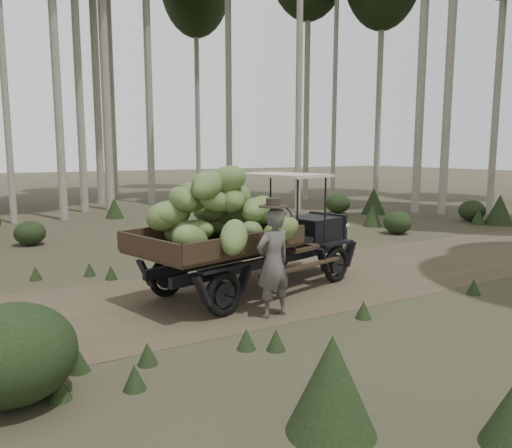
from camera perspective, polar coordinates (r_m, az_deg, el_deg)
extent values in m
plane|color=#473D2B|center=(10.34, 3.38, -6.88)|extent=(120.00, 120.00, 0.00)
cube|color=brown|center=(10.34, 3.38, -6.86)|extent=(70.00, 4.00, 0.01)
cube|color=black|center=(11.04, 6.47, -0.61)|extent=(1.21, 1.18, 0.55)
cube|color=black|center=(11.47, 8.19, -0.30)|extent=(0.35, 1.00, 0.62)
cube|color=black|center=(9.98, 1.43, -0.93)|extent=(0.43, 1.38, 0.55)
cube|color=#38281C|center=(9.05, -4.73, -2.58)|extent=(3.18, 2.46, 0.08)
cube|color=#38281C|center=(9.71, -8.19, -0.79)|extent=(2.73, 0.77, 0.32)
cube|color=#38281C|center=(8.36, -0.74, -2.20)|extent=(2.73, 0.77, 0.32)
cube|color=#38281C|center=(8.19, -12.28, -2.61)|extent=(0.51, 1.76, 0.32)
cube|color=beige|center=(10.18, 3.14, 5.61)|extent=(1.55, 1.94, 0.06)
cube|color=black|center=(10.09, -1.53, -3.61)|extent=(4.49, 1.26, 0.18)
cube|color=black|center=(9.56, 1.62, -4.29)|extent=(4.49, 1.26, 0.18)
torus|color=black|center=(11.52, 2.66, -3.34)|extent=(0.77, 0.33, 0.76)
torus|color=black|center=(10.53, 9.15, -4.56)|extent=(0.77, 0.33, 0.76)
torus|color=black|center=(9.51, -10.16, -5.98)|extent=(0.77, 0.33, 0.76)
torus|color=black|center=(8.28, -3.73, -8.03)|extent=(0.77, 0.33, 0.76)
sphere|color=beige|center=(11.80, 6.68, 0.22)|extent=(0.18, 0.18, 0.18)
sphere|color=beige|center=(11.27, 10.27, -0.25)|extent=(0.18, 0.18, 0.18)
ellipsoid|color=#5F743C|center=(8.95, -6.84, -0.69)|extent=(0.67, 0.86, 0.44)
ellipsoid|color=#5F743C|center=(9.55, -5.24, 1.56)|extent=(0.84, 0.88, 0.52)
ellipsoid|color=#5F743C|center=(8.93, -2.83, 2.77)|extent=(0.66, 0.86, 0.51)
ellipsoid|color=#5F743C|center=(8.80, -5.50, 4.54)|extent=(0.86, 0.73, 0.52)
ellipsoid|color=#5F743C|center=(9.28, -8.67, -0.90)|extent=(0.81, 0.81, 0.58)
ellipsoid|color=#5F743C|center=(9.19, 0.82, 1.65)|extent=(0.57, 0.68, 0.56)
ellipsoid|color=#5F743C|center=(9.24, -3.03, 3.00)|extent=(1.01, 0.91, 0.66)
ellipsoid|color=#5F743C|center=(8.70, -5.42, 4.44)|extent=(0.96, 0.77, 0.69)
ellipsoid|color=#5F743C|center=(8.40, -7.49, -1.87)|extent=(1.07, 0.96, 0.77)
ellipsoid|color=#5F743C|center=(9.02, -10.51, 0.87)|extent=(0.89, 0.71, 0.72)
ellipsoid|color=#5F743C|center=(8.91, -8.35, 2.86)|extent=(0.54, 0.85, 0.55)
ellipsoid|color=#5F743C|center=(8.92, -4.67, 4.91)|extent=(0.87, 0.52, 0.49)
ellipsoid|color=#5F743C|center=(8.88, -0.53, -0.95)|extent=(0.86, 0.97, 0.64)
ellipsoid|color=#5F743C|center=(9.06, -9.48, 1.23)|extent=(0.93, 0.76, 0.54)
ellipsoid|color=#5F743C|center=(8.95, -6.53, 3.33)|extent=(0.88, 0.78, 0.64)
ellipsoid|color=#5F743C|center=(8.96, -4.19, 4.96)|extent=(0.77, 0.40, 0.61)
ellipsoid|color=#5F743C|center=(9.75, -4.61, 0.12)|extent=(0.91, 0.86, 0.66)
ellipsoid|color=#5F743C|center=(9.78, -4.35, 1.65)|extent=(0.57, 0.99, 0.80)
ellipsoid|color=#5F743C|center=(8.80, -4.75, 2.74)|extent=(0.83, 0.66, 0.58)
ellipsoid|color=#5F743C|center=(8.90, -3.33, 5.04)|extent=(0.88, 0.99, 0.71)
ellipsoid|color=#5F743C|center=(9.95, -2.75, -0.12)|extent=(0.50, 0.92, 0.61)
ellipsoid|color=#5F743C|center=(9.00, -0.28, 1.60)|extent=(0.85, 0.93, 0.49)
ellipsoid|color=#5F743C|center=(8.98, -7.27, 2.97)|extent=(0.89, 0.63, 0.64)
ellipsoid|color=#5F743C|center=(8.96, -3.68, 4.76)|extent=(1.00, 0.76, 0.70)
ellipsoid|color=#5F743C|center=(9.04, -8.23, -1.03)|extent=(0.53, 0.79, 0.55)
ellipsoid|color=#5F743C|center=(9.48, -1.84, 1.45)|extent=(0.75, 0.83, 0.51)
ellipsoid|color=#5F743C|center=(8.02, -2.55, -1.49)|extent=(0.87, 0.97, 0.76)
ellipsoid|color=#5F743C|center=(8.79, 2.77, -0.75)|extent=(0.90, 0.85, 0.70)
imported|color=#514E4A|center=(8.16, 1.96, -4.47)|extent=(0.71, 0.52, 1.81)
cylinder|color=#302821|center=(8.00, 1.99, 2.03)|extent=(0.54, 0.54, 0.02)
cylinder|color=#302821|center=(8.00, 2.00, 2.46)|extent=(0.27, 0.27, 0.14)
cylinder|color=#B2AD9E|center=(31.94, -16.41, 20.97)|extent=(0.27, 0.27, 19.71)
cylinder|color=#B2AD9E|center=(24.09, 26.21, 18.74)|extent=(0.29, 0.29, 14.77)
cylinder|color=#B2AD9E|center=(27.34, 9.14, 20.91)|extent=(0.24, 0.24, 17.38)
cylinder|color=#B2AD9E|center=(31.08, 21.41, 22.33)|extent=(0.22, 0.22, 20.99)
cylinder|color=#B2AD9E|center=(27.94, 14.01, 17.77)|extent=(0.31, 0.31, 14.78)
cylinder|color=#B2AD9E|center=(27.70, -3.20, 21.43)|extent=(0.33, 0.33, 17.95)
cylinder|color=#B2AD9E|center=(24.05, -19.99, 22.19)|extent=(0.33, 0.33, 17.31)
cylinder|color=#B2AD9E|center=(35.23, -6.79, 17.76)|extent=(0.33, 0.33, 16.97)
cylinder|color=#B2AD9E|center=(28.70, 5.90, 19.03)|extent=(0.32, 0.32, 16.08)
cylinder|color=#B2AD9E|center=(27.48, -18.10, 21.60)|extent=(0.37, 0.37, 18.36)
ellipsoid|color=#233319|center=(15.82, -24.42, -0.94)|extent=(0.88, 0.88, 0.70)
cone|color=#233319|center=(16.21, -10.56, -0.43)|extent=(0.50, 0.50, 0.55)
ellipsoid|color=#233319|center=(21.04, 23.46, 1.40)|extent=(1.00, 1.00, 0.80)
cone|color=#233319|center=(21.00, -15.89, 1.77)|extent=(0.75, 0.75, 0.83)
ellipsoid|color=#233319|center=(6.13, -26.09, -13.19)|extent=(1.36, 1.36, 1.09)
cone|color=#233319|center=(22.11, 13.29, 2.59)|extent=(1.03, 1.03, 1.14)
cone|color=#233319|center=(5.09, 8.65, -17.64)|extent=(0.89, 0.89, 0.99)
cone|color=#233319|center=(18.77, 1.02, 0.97)|extent=(0.53, 0.53, 0.59)
cone|color=#233319|center=(18.51, 13.16, 0.93)|extent=(0.70, 0.70, 0.77)
cone|color=#233319|center=(20.29, 24.09, 0.80)|extent=(0.53, 0.53, 0.59)
ellipsoid|color=#233319|center=(22.12, 9.35, 2.36)|extent=(1.07, 1.07, 0.86)
ellipsoid|color=#233319|center=(17.02, 15.87, 0.16)|extent=(0.92, 0.92, 0.74)
cone|color=#233319|center=(20.54, 26.07, 1.51)|extent=(1.01, 1.01, 1.12)
cone|color=#233319|center=(12.25, -5.19, -3.76)|extent=(0.27, 0.27, 0.30)
cone|color=#233319|center=(7.05, -1.13, -12.99)|extent=(0.27, 0.27, 0.30)
cone|color=#233319|center=(7.03, 2.30, -13.06)|extent=(0.27, 0.27, 0.30)
cone|color=#233319|center=(6.13, -13.71, -16.64)|extent=(0.27, 0.27, 0.30)
cone|color=#233319|center=(6.15, -21.58, -16.92)|extent=(0.27, 0.27, 0.30)
cone|color=#233319|center=(8.44, 12.19, -9.54)|extent=(0.27, 0.27, 0.30)
cone|color=#233319|center=(6.74, -12.30, -14.24)|extent=(0.27, 0.27, 0.30)
cone|color=#233319|center=(11.53, -18.49, -4.93)|extent=(0.27, 0.27, 0.30)
cone|color=#233319|center=(11.64, -7.64, -4.45)|extent=(0.27, 0.27, 0.30)
cone|color=#233319|center=(11.59, -23.90, -5.15)|extent=(0.27, 0.27, 0.30)
cone|color=#233319|center=(10.43, 23.62, -6.59)|extent=(0.27, 0.27, 0.30)
cone|color=#233319|center=(11.60, -10.03, -4.54)|extent=(0.27, 0.27, 0.30)
cone|color=#233319|center=(11.10, -16.25, -5.33)|extent=(0.27, 0.27, 0.30)
cone|color=#233319|center=(6.76, -19.61, -14.46)|extent=(0.27, 0.27, 0.30)
cone|color=#233319|center=(14.07, 10.45, -2.28)|extent=(0.27, 0.27, 0.30)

